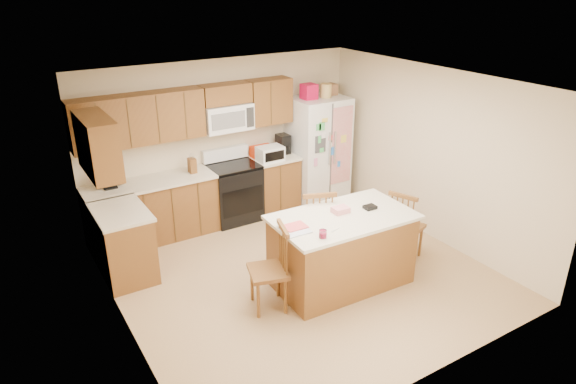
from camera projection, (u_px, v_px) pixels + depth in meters
ground at (300, 273)px, 6.80m from camera, size 4.50×4.50×0.00m
room_shell at (301, 171)px, 6.24m from camera, size 4.60×4.60×2.52m
cabinetry at (175, 180)px, 7.37m from camera, size 3.36×1.56×2.15m
stove at (234, 191)px, 8.13m from camera, size 0.76×0.65×1.13m
refrigerator at (318, 149)px, 8.67m from camera, size 0.90×0.79×2.04m
island at (342, 250)px, 6.41m from camera, size 1.76×1.07×1.04m
windsor_chair_left at (270, 270)px, 5.93m from camera, size 0.54×0.55×1.04m
windsor_chair_back at (316, 228)px, 6.88m from camera, size 0.59×0.58×1.08m
windsor_chair_right at (405, 227)px, 6.99m from camera, size 0.54×0.55×1.00m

